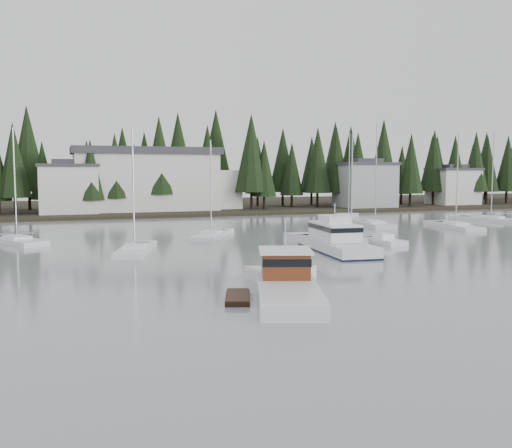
{
  "coord_description": "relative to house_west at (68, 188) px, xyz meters",
  "views": [
    {
      "loc": [
        -19.8,
        -18.27,
        7.2
      ],
      "look_at": [
        -2.87,
        30.12,
        2.5
      ],
      "focal_mm": 40.0,
      "sensor_mm": 36.0,
      "label": 1
    }
  ],
  "objects": [
    {
      "name": "sailboat_2",
      "position": [
        4.58,
        -46.3,
        -4.59
      ],
      "size": [
        4.74,
        8.67,
        11.52
      ],
      "rotation": [
        0.0,
        0.0,
        1.28
      ],
      "color": "silver",
      "rests_on": "ground"
    },
    {
      "name": "sailboat_7",
      "position": [
        37.95,
        -31.55,
        -4.57
      ],
      "size": [
        4.42,
        8.72,
        14.1
      ],
      "rotation": [
        0.0,
        0.0,
        1.37
      ],
      "color": "silver",
      "rests_on": "ground"
    },
    {
      "name": "runabout_1",
      "position": [
        29.11,
        -47.78,
        -4.52
      ],
      "size": [
        2.72,
        5.26,
        1.42
      ],
      "rotation": [
        0.0,
        0.0,
        1.68
      ],
      "color": "silver",
      "rests_on": "ground"
    },
    {
      "name": "conifer_treeline",
      "position": [
        18.0,
        7.0,
        -4.65
      ],
      "size": [
        200.0,
        22.0,
        20.0
      ],
      "primitive_type": null,
      "color": "black",
      "rests_on": "ground"
    },
    {
      "name": "sailboat_6",
      "position": [
        40.81,
        -18.94,
        -4.57
      ],
      "size": [
        6.16,
        8.46,
        13.68
      ],
      "rotation": [
        0.0,
        0.0,
        1.11
      ],
      "color": "silver",
      "rests_on": "ground"
    },
    {
      "name": "far_shore_land",
      "position": [
        18.0,
        18.0,
        -4.65
      ],
      "size": [
        240.0,
        54.0,
        1.0
      ],
      "primitive_type": "cube",
      "color": "black",
      "rests_on": "ground"
    },
    {
      "name": "sailboat_8",
      "position": [
        14.08,
        -37.0,
        -4.6
      ],
      "size": [
        6.5,
        9.06,
        11.19
      ],
      "rotation": [
        0.0,
        0.0,
        1.08
      ],
      "color": "silver",
      "rests_on": "ground"
    },
    {
      "name": "sailboat_3",
      "position": [
        46.55,
        -36.94,
        -4.59
      ],
      "size": [
        4.37,
        10.23,
        12.67
      ],
      "rotation": [
        0.0,
        0.0,
        1.4
      ],
      "color": "silver",
      "rests_on": "ground"
    },
    {
      "name": "sailboat_1",
      "position": [
        58.22,
        -30.12,
        -4.58
      ],
      "size": [
        5.9,
        10.11,
        13.43
      ],
      "rotation": [
        0.0,
        0.0,
        1.93
      ],
      "color": "silver",
      "rests_on": "ground"
    },
    {
      "name": "harbor_inn",
      "position": [
        15.04,
        3.34,
        1.12
      ],
      "size": [
        29.5,
        11.5,
        10.9
      ],
      "color": "silver",
      "rests_on": "ground"
    },
    {
      "name": "house_east_a",
      "position": [
        54.0,
        -1.0,
        0.25
      ],
      "size": [
        10.6,
        8.48,
        9.25
      ],
      "color": "#999EA0",
      "rests_on": "ground"
    },
    {
      "name": "sailboat_0",
      "position": [
        -5.75,
        -35.26,
        -4.59
      ],
      "size": [
        6.41,
        8.89,
        12.15
      ],
      "rotation": [
        0.0,
        0.0,
        2.06
      ],
      "color": "silver",
      "rests_on": "ground"
    },
    {
      "name": "house_east_b",
      "position": [
        76.0,
        1.0,
        -0.25
      ],
      "size": [
        9.54,
        7.42,
        8.25
      ],
      "color": "silver",
      "rests_on": "ground"
    },
    {
      "name": "house_west",
      "position": [
        0.0,
        0.0,
        0.0
      ],
      "size": [
        9.54,
        7.42,
        8.75
      ],
      "color": "silver",
      "rests_on": "ground"
    },
    {
      "name": "cabin_cruiser_center",
      "position": [
        22.02,
        -51.18,
        -3.9
      ],
      "size": [
        4.77,
        11.95,
        5.01
      ],
      "rotation": [
        0.0,
        0.0,
        1.47
      ],
      "color": "silver",
      "rests_on": "ground"
    },
    {
      "name": "lobster_boat_brown",
      "position": [
        10.38,
        -67.47,
        -4.09
      ],
      "size": [
        7.06,
        10.66,
        5.0
      ],
      "rotation": [
        0.0,
        0.0,
        1.25
      ],
      "color": "silver",
      "rests_on": "ground"
    },
    {
      "name": "sailboat_4",
      "position": [
        27.61,
        -43.83,
        -4.59
      ],
      "size": [
        6.13,
        9.68,
        11.72
      ],
      "rotation": [
        0.0,
        0.0,
        1.16
      ],
      "color": "silver",
      "rests_on": "ground"
    }
  ]
}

